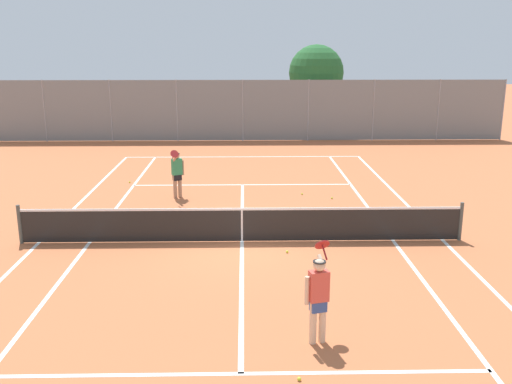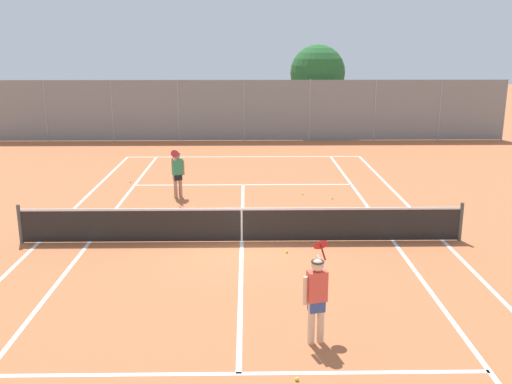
% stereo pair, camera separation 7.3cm
% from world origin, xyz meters
% --- Properties ---
extents(ground_plane, '(120.00, 120.00, 0.00)m').
position_xyz_m(ground_plane, '(0.00, 0.00, 0.00)').
color(ground_plane, '#BC663D').
extents(court_line_markings, '(11.10, 23.90, 0.01)m').
position_xyz_m(court_line_markings, '(0.00, 0.00, 0.00)').
color(court_line_markings, white).
rests_on(court_line_markings, ground).
extents(tennis_net, '(12.00, 0.10, 1.07)m').
position_xyz_m(tennis_net, '(0.00, 0.00, 0.51)').
color(tennis_net, '#474C47').
rests_on(tennis_net, ground).
extents(player_near_side, '(0.53, 0.84, 1.77)m').
position_xyz_m(player_near_side, '(1.37, -5.40, 0.93)').
color(player_near_side, beige).
rests_on(player_near_side, ground).
extents(player_far_left, '(0.43, 0.90, 1.77)m').
position_xyz_m(player_far_left, '(-2.25, 4.61, 0.93)').
color(player_far_left, tan).
rests_on(player_far_left, ground).
extents(loose_tennis_ball_0, '(0.07, 0.07, 0.07)m').
position_xyz_m(loose_tennis_ball_0, '(2.12, 4.89, 0.03)').
color(loose_tennis_ball_0, '#D1DB33').
rests_on(loose_tennis_ball_0, ground).
extents(loose_tennis_ball_1, '(0.07, 0.07, 0.07)m').
position_xyz_m(loose_tennis_ball_1, '(-4.36, 6.81, 0.03)').
color(loose_tennis_ball_1, '#D1DB33').
rests_on(loose_tennis_ball_1, ground).
extents(loose_tennis_ball_2, '(0.07, 0.07, 0.07)m').
position_xyz_m(loose_tennis_ball_2, '(0.93, -6.62, 0.03)').
color(loose_tennis_ball_2, '#D1DB33').
rests_on(loose_tennis_ball_2, ground).
extents(loose_tennis_ball_3, '(0.07, 0.07, 0.07)m').
position_xyz_m(loose_tennis_ball_3, '(3.10, 4.31, 0.03)').
color(loose_tennis_ball_3, '#D1DB33').
rests_on(loose_tennis_ball_3, ground).
extents(loose_tennis_ball_4, '(0.07, 0.07, 0.07)m').
position_xyz_m(loose_tennis_ball_4, '(1.17, -0.89, 0.03)').
color(loose_tennis_ball_4, '#D1DB33').
rests_on(loose_tennis_ball_4, ground).
extents(back_fence, '(28.75, 0.08, 3.32)m').
position_xyz_m(back_fence, '(-0.00, 16.54, 1.66)').
color(back_fence, gray).
rests_on(back_fence, ground).
extents(tree_behind_left, '(3.14, 3.14, 5.16)m').
position_xyz_m(tree_behind_left, '(4.16, 18.59, 3.49)').
color(tree_behind_left, brown).
rests_on(tree_behind_left, ground).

